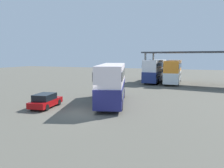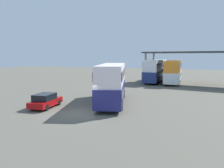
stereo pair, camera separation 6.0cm
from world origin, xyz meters
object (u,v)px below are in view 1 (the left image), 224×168
Objects in this scene: parked_hatchback at (45,101)px; double_decker_mid_row at (173,71)px; double_decker_near_canopy at (155,70)px; double_decker_main at (112,82)px.

parked_hatchback is 26.09m from double_decker_mid_row.
parked_hatchback is 25.96m from double_decker_near_canopy.
double_decker_near_canopy is (0.26, 21.00, 0.07)m from double_decker_main.
double_decker_near_canopy is (5.30, 25.36, 1.61)m from parked_hatchback.
parked_hatchback is at bearing 167.37° from double_decker_near_canopy.
double_decker_main is 2.56× the size of parked_hatchback.
double_decker_near_canopy is at bearing 73.56° from double_decker_mid_row.
double_decker_near_canopy is 1.07× the size of double_decker_mid_row.
double_decker_main is 6.85m from parked_hatchback.
double_decker_near_canopy reaches higher than double_decker_main.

